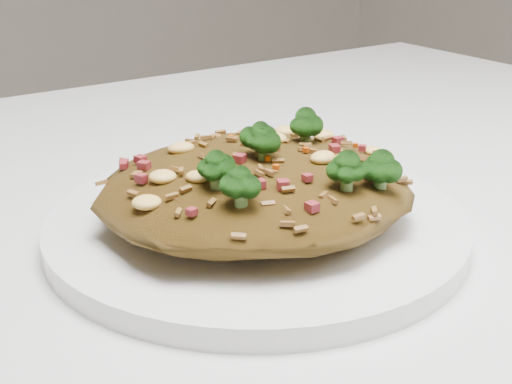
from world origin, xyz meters
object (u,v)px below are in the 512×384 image
Objects in this scene: dining_table at (184,345)px; plate at (256,224)px; fried_rice at (257,175)px; fork at (301,162)px.

plate reaches higher than dining_table.
dining_table is 0.14m from fried_rice.
fork reaches higher than dining_table.
plate is at bearing -47.90° from dining_table.
fried_rice is (0.03, -0.04, 0.13)m from dining_table.
fried_rice is (0.00, -0.00, 0.03)m from plate.
fried_rice reaches higher than dining_table.
fork is (0.12, 0.02, 0.11)m from dining_table.
fried_rice is at bearing -97.66° from fork.
fried_rice is at bearing -78.64° from plate.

